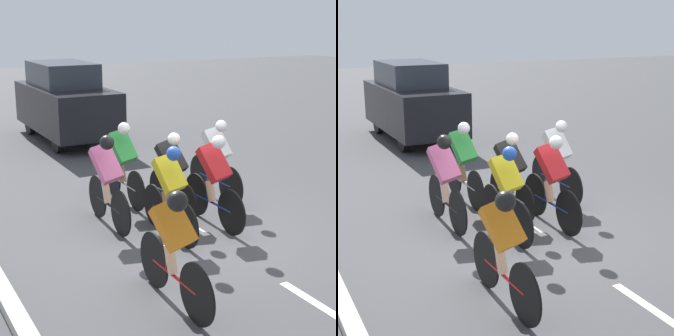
% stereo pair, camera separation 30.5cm
% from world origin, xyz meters
% --- Properties ---
extents(ground_plane, '(60.00, 60.00, 0.00)m').
position_xyz_m(ground_plane, '(0.00, 0.00, 0.00)').
color(ground_plane, '#424244').
extents(lane_stripe_near, '(0.12, 1.40, 0.01)m').
position_xyz_m(lane_stripe_near, '(0.00, 2.79, 0.00)').
color(lane_stripe_near, white).
rests_on(lane_stripe_near, ground).
extents(lane_stripe_mid, '(0.12, 1.40, 0.01)m').
position_xyz_m(lane_stripe_mid, '(0.00, -0.41, 0.00)').
color(lane_stripe_mid, white).
rests_on(lane_stripe_mid, ground).
extents(lane_stripe_far, '(0.12, 1.40, 0.01)m').
position_xyz_m(lane_stripe_far, '(0.00, -3.61, 0.00)').
color(lane_stripe_far, white).
rests_on(lane_stripe_far, ground).
extents(cyclist_green, '(0.43, 1.73, 1.53)m').
position_xyz_m(cyclist_green, '(0.50, -1.72, 0.79)').
color(cyclist_green, black).
rests_on(cyclist_green, ground).
extents(cyclist_pink, '(0.44, 1.67, 1.56)m').
position_xyz_m(cyclist_pink, '(1.20, -0.74, 0.81)').
color(cyclist_pink, black).
rests_on(cyclist_pink, ground).
extents(cyclist_black, '(0.46, 1.64, 1.48)m').
position_xyz_m(cyclist_black, '(0.03, -0.78, 0.77)').
color(cyclist_black, black).
rests_on(cyclist_black, ground).
extents(cyclist_red, '(0.45, 1.75, 1.54)m').
position_xyz_m(cyclist_red, '(-0.31, -0.02, 0.79)').
color(cyclist_red, black).
rests_on(cyclist_red, ground).
extents(cyclist_yellow, '(0.42, 1.71, 1.48)m').
position_xyz_m(cyclist_yellow, '(0.55, 0.09, 0.77)').
color(cyclist_yellow, black).
rests_on(cyclist_yellow, ground).
extents(cyclist_white, '(0.42, 1.74, 1.53)m').
position_xyz_m(cyclist_white, '(-1.07, -1.13, 0.78)').
color(cyclist_white, black).
rests_on(cyclist_white, ground).
extents(cyclist_orange, '(0.45, 1.73, 1.50)m').
position_xyz_m(cyclist_orange, '(1.52, 1.97, 0.79)').
color(cyclist_orange, black).
rests_on(cyclist_orange, ground).
extents(support_car, '(1.70, 4.07, 2.08)m').
position_xyz_m(support_car, '(-0.33, -7.36, 1.04)').
color(support_car, black).
rests_on(support_car, ground).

